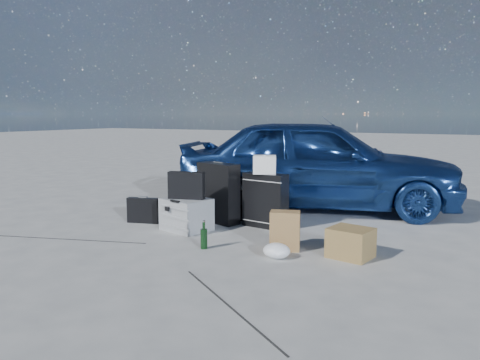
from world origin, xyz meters
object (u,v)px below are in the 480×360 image
Objects in this scene: suitcase_right at (265,200)px; green_bottle at (204,235)px; briefcase at (143,210)px; cardboard_box at (351,243)px; car at (318,163)px; duffel_bag at (245,203)px; pelican_case at (187,214)px; suitcase_left at (218,193)px.

suitcase_right is 2.35× the size of green_bottle.
briefcase reaches higher than cardboard_box.
briefcase is 1.41m from green_bottle.
car is 4.83× the size of duffel_bag.
pelican_case is 0.95m from suitcase_right.
briefcase is 1.30m from duffel_bag.
green_bottle is (-1.38, -0.42, -0.00)m from cardboard_box.
cardboard_box is (1.66, -1.01, -0.06)m from duffel_bag.
car is at bearing 82.26° from green_bottle.
suitcase_right is 1.72× the size of cardboard_box.
pelican_case reaches higher than cardboard_box.
cardboard_box is 1.44m from green_bottle.
car reaches higher than cardboard_box.
duffel_bag is 1.95m from cardboard_box.
duffel_bag reaches higher than pelican_case.
pelican_case reaches higher than green_bottle.
green_bottle is (-0.33, -2.45, -0.52)m from car.
duffel_bag is (0.19, 0.36, -0.17)m from suitcase_left.
green_bottle is (0.29, -1.43, -0.06)m from duffel_bag.
pelican_case is 0.68m from briefcase.
duffel_bag reaches higher than briefcase.
car reaches higher than briefcase.
pelican_case is at bearing 136.72° from car.
pelican_case is at bearing 176.03° from cardboard_box.
pelican_case is at bearing 137.25° from green_bottle.
suitcase_right is (1.43, 0.53, 0.17)m from briefcase.
suitcase_left is (0.13, 0.51, 0.19)m from pelican_case.
cardboard_box is (1.98, -0.14, -0.04)m from pelican_case.
briefcase is 1.53m from suitcase_right.
cardboard_box is at bearing -34.24° from duffel_bag.
briefcase is (-1.61, -1.85, -0.50)m from car.
car is at bearing 32.96° from briefcase.
cardboard_box is at bearing -19.73° from briefcase.
duffel_bag is (-0.62, -1.02, -0.46)m from car.
car is 1.62m from suitcase_left.
car is 2.52m from green_bottle.
briefcase is at bearing -142.99° from duffel_bag.
green_bottle is (-0.15, -1.12, -0.19)m from suitcase_right.
briefcase reaches higher than green_bottle.
pelican_case is (-0.93, -1.89, -0.47)m from car.
suitcase_right is 0.81× the size of duffel_bag.
pelican_case is 1.36× the size of cardboard_box.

